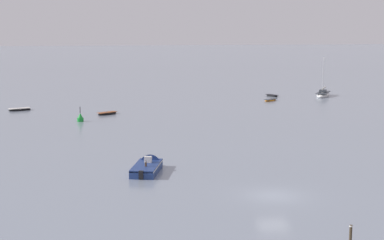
{
  "coord_description": "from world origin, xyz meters",
  "views": [
    {
      "loc": [
        -14.58,
        -44.37,
        13.27
      ],
      "look_at": [
        -0.29,
        34.9,
        0.78
      ],
      "focal_mm": 56.24,
      "sensor_mm": 36.0,
      "label": 1
    }
  ],
  "objects_px": {
    "sailboat_moored_0": "(323,94)",
    "rowboat_moored_2": "(107,114)",
    "motorboat_moored_0": "(148,167)",
    "rowboat_moored_3": "(270,100)",
    "rowboat_moored_7": "(20,110)",
    "rowboat_moored_1": "(272,96)",
    "mooring_post_left": "(146,168)",
    "channel_buoy": "(80,118)",
    "mooring_post_right": "(351,234)"
  },
  "relations": [
    {
      "from": "rowboat_moored_7",
      "to": "mooring_post_left",
      "type": "height_order",
      "value": "mooring_post_left"
    },
    {
      "from": "rowboat_moored_2",
      "to": "mooring_post_right",
      "type": "distance_m",
      "value": 59.91
    },
    {
      "from": "rowboat_moored_1",
      "to": "mooring_post_left",
      "type": "distance_m",
      "value": 65.38
    },
    {
      "from": "motorboat_moored_0",
      "to": "channel_buoy",
      "type": "distance_m",
      "value": 31.63
    },
    {
      "from": "rowboat_moored_1",
      "to": "sailboat_moored_0",
      "type": "relative_size",
      "value": 0.4
    },
    {
      "from": "rowboat_moored_1",
      "to": "rowboat_moored_2",
      "type": "relative_size",
      "value": 0.93
    },
    {
      "from": "sailboat_moored_0",
      "to": "rowboat_moored_2",
      "type": "bearing_deg",
      "value": -36.63
    },
    {
      "from": "sailboat_moored_0",
      "to": "rowboat_moored_2",
      "type": "height_order",
      "value": "sailboat_moored_0"
    },
    {
      "from": "sailboat_moored_0",
      "to": "mooring_post_left",
      "type": "distance_m",
      "value": 69.23
    },
    {
      "from": "motorboat_moored_0",
      "to": "mooring_post_left",
      "type": "distance_m",
      "value": 1.78
    },
    {
      "from": "channel_buoy",
      "to": "mooring_post_right",
      "type": "bearing_deg",
      "value": -72.24
    },
    {
      "from": "rowboat_moored_1",
      "to": "mooring_post_left",
      "type": "bearing_deg",
      "value": -51.26
    },
    {
      "from": "rowboat_moored_3",
      "to": "rowboat_moored_7",
      "type": "xyz_separation_m",
      "value": [
        -43.54,
        -5.07,
        0.02
      ]
    },
    {
      "from": "rowboat_moored_2",
      "to": "rowboat_moored_1",
      "type": "bearing_deg",
      "value": 176.67
    },
    {
      "from": "sailboat_moored_0",
      "to": "channel_buoy",
      "type": "distance_m",
      "value": 51.91
    },
    {
      "from": "rowboat_moored_7",
      "to": "rowboat_moored_2",
      "type": "bearing_deg",
      "value": 131.74
    },
    {
      "from": "rowboat_moored_3",
      "to": "rowboat_moored_7",
      "type": "distance_m",
      "value": 43.83
    },
    {
      "from": "sailboat_moored_0",
      "to": "rowboat_moored_3",
      "type": "distance_m",
      "value": 13.44
    },
    {
      "from": "rowboat_moored_2",
      "to": "rowboat_moored_7",
      "type": "bearing_deg",
      "value": -60.37
    },
    {
      "from": "rowboat_moored_2",
      "to": "channel_buoy",
      "type": "height_order",
      "value": "channel_buoy"
    },
    {
      "from": "motorboat_moored_0",
      "to": "rowboat_moored_2",
      "type": "height_order",
      "value": "motorboat_moored_0"
    },
    {
      "from": "sailboat_moored_0",
      "to": "rowboat_moored_3",
      "type": "xyz_separation_m",
      "value": [
        -12.31,
        -5.37,
        -0.21
      ]
    },
    {
      "from": "rowboat_moored_1",
      "to": "mooring_post_right",
      "type": "xyz_separation_m",
      "value": [
        -19.66,
        -77.42,
        0.42
      ]
    },
    {
      "from": "channel_buoy",
      "to": "mooring_post_right",
      "type": "xyz_separation_m",
      "value": [
        16.73,
        -52.23,
        0.09
      ]
    },
    {
      "from": "rowboat_moored_1",
      "to": "rowboat_moored_2",
      "type": "height_order",
      "value": "rowboat_moored_2"
    },
    {
      "from": "rowboat_moored_3",
      "to": "mooring_post_right",
      "type": "xyz_separation_m",
      "value": [
        -17.15,
        -70.52,
        0.42
      ]
    },
    {
      "from": "motorboat_moored_0",
      "to": "rowboat_moored_1",
      "type": "relative_size",
      "value": 2.05
    },
    {
      "from": "mooring_post_left",
      "to": "motorboat_moored_0",
      "type": "bearing_deg",
      "value": 76.31
    },
    {
      "from": "rowboat_moored_1",
      "to": "rowboat_moored_3",
      "type": "xyz_separation_m",
      "value": [
        -2.51,
        -6.9,
        -0.0
      ]
    },
    {
      "from": "motorboat_moored_0",
      "to": "channel_buoy",
      "type": "xyz_separation_m",
      "value": [
        -6.38,
        30.98,
        0.17
      ]
    },
    {
      "from": "rowboat_moored_1",
      "to": "channel_buoy",
      "type": "xyz_separation_m",
      "value": [
        -36.39,
        -25.19,
        0.33
      ]
    },
    {
      "from": "rowboat_moored_1",
      "to": "mooring_post_left",
      "type": "xyz_separation_m",
      "value": [
        -30.42,
        -57.87,
        0.49
      ]
    },
    {
      "from": "motorboat_moored_0",
      "to": "mooring_post_left",
      "type": "height_order",
      "value": "motorboat_moored_0"
    },
    {
      "from": "sailboat_moored_0",
      "to": "rowboat_moored_7",
      "type": "bearing_deg",
      "value": -48.4
    },
    {
      "from": "channel_buoy",
      "to": "mooring_post_left",
      "type": "relative_size",
      "value": 1.6
    },
    {
      "from": "rowboat_moored_2",
      "to": "channel_buoy",
      "type": "relative_size",
      "value": 1.49
    },
    {
      "from": "rowboat_moored_2",
      "to": "rowboat_moored_3",
      "type": "height_order",
      "value": "rowboat_moored_2"
    },
    {
      "from": "rowboat_moored_2",
      "to": "rowboat_moored_7",
      "type": "xyz_separation_m",
      "value": [
        -13.67,
        6.91,
        0.01
      ]
    },
    {
      "from": "mooring_post_left",
      "to": "rowboat_moored_1",
      "type": "bearing_deg",
      "value": 62.27
    },
    {
      "from": "motorboat_moored_0",
      "to": "rowboat_moored_3",
      "type": "relative_size",
      "value": 2.15
    },
    {
      "from": "rowboat_moored_3",
      "to": "rowboat_moored_7",
      "type": "bearing_deg",
      "value": 151.28
    },
    {
      "from": "rowboat_moored_2",
      "to": "rowboat_moored_3",
      "type": "xyz_separation_m",
      "value": [
        29.87,
        11.97,
        -0.01
      ]
    },
    {
      "from": "sailboat_moored_0",
      "to": "mooring_post_right",
      "type": "distance_m",
      "value": 81.41
    },
    {
      "from": "motorboat_moored_0",
      "to": "mooring_post_left",
      "type": "relative_size",
      "value": 4.56
    },
    {
      "from": "rowboat_moored_1",
      "to": "channel_buoy",
      "type": "relative_size",
      "value": 1.39
    },
    {
      "from": "rowboat_moored_7",
      "to": "mooring_post_left",
      "type": "distance_m",
      "value": 48.49
    },
    {
      "from": "rowboat_moored_1",
      "to": "mooring_post_left",
      "type": "height_order",
      "value": "mooring_post_left"
    },
    {
      "from": "motorboat_moored_0",
      "to": "rowboat_moored_1",
      "type": "distance_m",
      "value": 63.68
    },
    {
      "from": "rowboat_moored_1",
      "to": "mooring_post_left",
      "type": "relative_size",
      "value": 2.23
    },
    {
      "from": "sailboat_moored_0",
      "to": "rowboat_moored_2",
      "type": "xyz_separation_m",
      "value": [
        -42.18,
        -17.35,
        -0.2
      ]
    }
  ]
}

